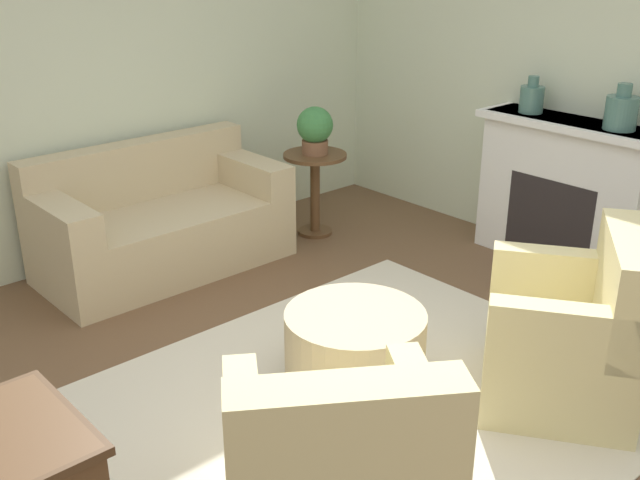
{
  "coord_description": "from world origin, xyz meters",
  "views": [
    {
      "loc": [
        -2.45,
        -2.34,
        2.34
      ],
      "look_at": [
        0.15,
        0.55,
        0.75
      ],
      "focal_mm": 42.0,
      "sensor_mm": 36.0,
      "label": 1
    }
  ],
  "objects_px": {
    "side_table": "(315,180)",
    "vase_mantel_near": "(532,98)",
    "couch": "(161,224)",
    "ottoman_table": "(355,342)",
    "vase_mantel_far": "(621,111)",
    "potted_plant_on_side_table": "(315,129)",
    "armchair_right": "(571,338)"
  },
  "relations": [
    {
      "from": "ottoman_table",
      "to": "side_table",
      "type": "height_order",
      "value": "side_table"
    },
    {
      "from": "armchair_right",
      "to": "ottoman_table",
      "type": "relative_size",
      "value": 1.45
    },
    {
      "from": "armchair_right",
      "to": "side_table",
      "type": "height_order",
      "value": "armchair_right"
    },
    {
      "from": "side_table",
      "to": "potted_plant_on_side_table",
      "type": "bearing_deg",
      "value": 0.0
    },
    {
      "from": "couch",
      "to": "potted_plant_on_side_table",
      "type": "bearing_deg",
      "value": -11.55
    },
    {
      "from": "ottoman_table",
      "to": "vase_mantel_far",
      "type": "distance_m",
      "value": 2.55
    },
    {
      "from": "side_table",
      "to": "vase_mantel_far",
      "type": "distance_m",
      "value": 2.38
    },
    {
      "from": "couch",
      "to": "ottoman_table",
      "type": "bearing_deg",
      "value": -92.3
    },
    {
      "from": "side_table",
      "to": "potted_plant_on_side_table",
      "type": "distance_m",
      "value": 0.43
    },
    {
      "from": "armchair_right",
      "to": "potted_plant_on_side_table",
      "type": "distance_m",
      "value": 2.83
    },
    {
      "from": "side_table",
      "to": "vase_mantel_near",
      "type": "height_order",
      "value": "vase_mantel_near"
    },
    {
      "from": "armchair_right",
      "to": "side_table",
      "type": "xyz_separation_m",
      "value": [
        0.6,
        2.71,
        0.1
      ]
    },
    {
      "from": "side_table",
      "to": "armchair_right",
      "type": "bearing_deg",
      "value": -102.49
    },
    {
      "from": "armchair_right",
      "to": "couch",
      "type": "bearing_deg",
      "value": 103.27
    },
    {
      "from": "armchair_right",
      "to": "vase_mantel_near",
      "type": "bearing_deg",
      "value": 41.19
    },
    {
      "from": "ottoman_table",
      "to": "vase_mantel_far",
      "type": "bearing_deg",
      "value": -3.26
    },
    {
      "from": "vase_mantel_near",
      "to": "vase_mantel_far",
      "type": "bearing_deg",
      "value": -90.0
    },
    {
      "from": "couch",
      "to": "vase_mantel_near",
      "type": "height_order",
      "value": "vase_mantel_near"
    },
    {
      "from": "couch",
      "to": "ottoman_table",
      "type": "distance_m",
      "value": 2.16
    },
    {
      "from": "side_table",
      "to": "vase_mantel_near",
      "type": "relative_size",
      "value": 2.55
    },
    {
      "from": "couch",
      "to": "vase_mantel_near",
      "type": "distance_m",
      "value": 2.92
    },
    {
      "from": "vase_mantel_far",
      "to": "armchair_right",
      "type": "bearing_deg",
      "value": -156.66
    },
    {
      "from": "couch",
      "to": "side_table",
      "type": "xyz_separation_m",
      "value": [
        1.3,
        -0.27,
        0.13
      ]
    },
    {
      "from": "vase_mantel_near",
      "to": "potted_plant_on_side_table",
      "type": "distance_m",
      "value": 1.68
    },
    {
      "from": "couch",
      "to": "side_table",
      "type": "distance_m",
      "value": 1.34
    },
    {
      "from": "ottoman_table",
      "to": "vase_mantel_far",
      "type": "height_order",
      "value": "vase_mantel_far"
    },
    {
      "from": "ottoman_table",
      "to": "side_table",
      "type": "distance_m",
      "value": 2.35
    },
    {
      "from": "potted_plant_on_side_table",
      "to": "ottoman_table",
      "type": "bearing_deg",
      "value": -126.28
    },
    {
      "from": "armchair_right",
      "to": "vase_mantel_far",
      "type": "xyz_separation_m",
      "value": [
        1.58,
        0.68,
        0.86
      ]
    },
    {
      "from": "couch",
      "to": "vase_mantel_near",
      "type": "xyz_separation_m",
      "value": [
        2.29,
        -1.59,
        0.87
      ]
    },
    {
      "from": "potted_plant_on_side_table",
      "to": "armchair_right",
      "type": "bearing_deg",
      "value": -102.49
    },
    {
      "from": "armchair_right",
      "to": "side_table",
      "type": "distance_m",
      "value": 2.78
    }
  ]
}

